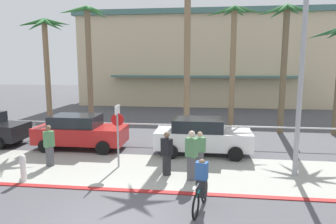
# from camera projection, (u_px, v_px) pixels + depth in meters

# --- Properties ---
(ground_plane) EXTENTS (80.00, 80.00, 0.00)m
(ground_plane) POSITION_uv_depth(u_px,v_px,m) (163.00, 136.00, 17.84)
(ground_plane) COLOR #4C4C51
(sidewalk_strip) EXTENTS (44.00, 4.00, 0.02)m
(sidewalk_strip) POSITION_uv_depth(u_px,v_px,m) (143.00, 170.00, 12.15)
(sidewalk_strip) COLOR #9E9E93
(sidewalk_strip) RESTS_ON ground
(curb_paint) EXTENTS (44.00, 0.24, 0.03)m
(curb_paint) POSITION_uv_depth(u_px,v_px,m) (130.00, 190.00, 10.19)
(curb_paint) COLOR maroon
(curb_paint) RESTS_ON ground
(building_backdrop) EXTENTS (25.27, 11.28, 9.24)m
(building_backdrop) POSITION_uv_depth(u_px,v_px,m) (203.00, 59.00, 33.45)
(building_backdrop) COLOR beige
(building_backdrop) RESTS_ON ground
(rail_fence) EXTENTS (18.90, 0.08, 1.04)m
(rail_fence) POSITION_uv_depth(u_px,v_px,m) (159.00, 127.00, 16.24)
(rail_fence) COLOR white
(rail_fence) RESTS_ON ground
(stop_sign_bike_lane) EXTENTS (0.52, 0.56, 2.56)m
(stop_sign_bike_lane) POSITION_uv_depth(u_px,v_px,m) (118.00, 127.00, 12.27)
(stop_sign_bike_lane) COLOR gray
(stop_sign_bike_lane) RESTS_ON ground
(bollard_1) EXTENTS (0.20, 0.20, 1.00)m
(bollard_1) POSITION_uv_depth(u_px,v_px,m) (23.00, 168.00, 10.93)
(bollard_1) COLOR white
(bollard_1) RESTS_ON ground
(streetlight_curb) EXTENTS (0.24, 2.54, 7.50)m
(streetlight_curb) POSITION_uv_depth(u_px,v_px,m) (304.00, 61.00, 10.70)
(streetlight_curb) COLOR #9EA0A5
(streetlight_curb) RESTS_ON ground
(palm_tree_1) EXTENTS (3.41, 3.74, 7.10)m
(palm_tree_1) POSITION_uv_depth(u_px,v_px,m) (45.00, 43.00, 19.96)
(palm_tree_1) COLOR #846B4C
(palm_tree_1) RESTS_ON ground
(palm_tree_2) EXTENTS (3.21, 3.09, 7.73)m
(palm_tree_2) POSITION_uv_depth(u_px,v_px,m) (88.00, 41.00, 19.08)
(palm_tree_2) COLOR #756047
(palm_tree_2) RESTS_ON ground
(palm_tree_3) EXTENTS (2.68, 2.95, 8.90)m
(palm_tree_3) POSITION_uv_depth(u_px,v_px,m) (187.00, 27.00, 17.16)
(palm_tree_3) COLOR #846B4C
(palm_tree_3) RESTS_ON ground
(palm_tree_4) EXTENTS (3.67, 2.95, 7.82)m
(palm_tree_4) POSITION_uv_depth(u_px,v_px,m) (234.00, 41.00, 19.50)
(palm_tree_4) COLOR #846B4C
(palm_tree_4) RESTS_ON ground
(palm_tree_5) EXTENTS (3.42, 3.45, 7.61)m
(palm_tree_5) POSITION_uv_depth(u_px,v_px,m) (285.00, 35.00, 17.85)
(palm_tree_5) COLOR brown
(palm_tree_5) RESTS_ON ground
(car_red_1) EXTENTS (4.40, 2.02, 1.69)m
(car_red_1) POSITION_uv_depth(u_px,v_px,m) (80.00, 132.00, 15.12)
(car_red_1) COLOR red
(car_red_1) RESTS_ON ground
(car_white_2) EXTENTS (4.40, 2.02, 1.69)m
(car_white_2) POSITION_uv_depth(u_px,v_px,m) (202.00, 136.00, 14.19)
(car_white_2) COLOR white
(car_white_2) RESTS_ON ground
(cyclist_teal_0) EXTENTS (0.45, 1.79, 1.50)m
(cyclist_teal_0) POSITION_uv_depth(u_px,v_px,m) (201.00, 185.00, 8.89)
(cyclist_teal_0) COLOR black
(cyclist_teal_0) RESTS_ON ground
(pedestrian_0) EXTENTS (0.48, 0.45, 1.68)m
(pedestrian_0) POSITION_uv_depth(u_px,v_px,m) (167.00, 155.00, 11.52)
(pedestrian_0) COLOR #232326
(pedestrian_0) RESTS_ON ground
(pedestrian_1) EXTENTS (0.48, 0.44, 1.84)m
(pedestrian_1) POSITION_uv_depth(u_px,v_px,m) (191.00, 157.00, 10.99)
(pedestrian_1) COLOR #4C4C51
(pedestrian_1) RESTS_ON ground
(pedestrian_2) EXTENTS (0.47, 0.42, 1.57)m
(pedestrian_2) POSITION_uv_depth(u_px,v_px,m) (200.00, 153.00, 12.07)
(pedestrian_2) COLOR #4C4C51
(pedestrian_2) RESTS_ON ground
(pedestrian_3) EXTENTS (0.47, 0.46, 1.72)m
(pedestrian_3) POSITION_uv_depth(u_px,v_px,m) (49.00, 147.00, 12.55)
(pedestrian_3) COLOR #4C4C51
(pedestrian_3) RESTS_ON ground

